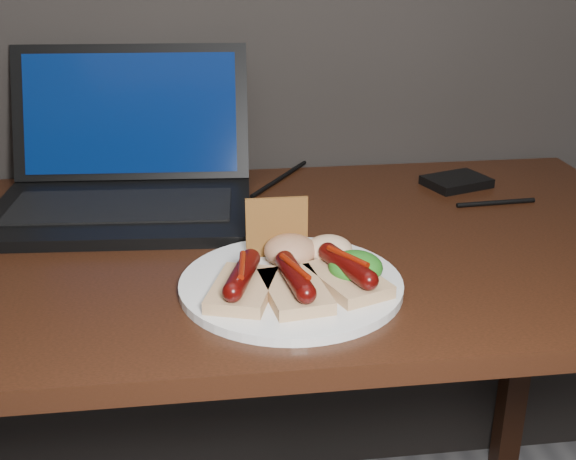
{
  "coord_description": "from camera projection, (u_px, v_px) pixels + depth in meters",
  "views": [
    {
      "loc": [
        -0.03,
        0.39,
        1.18
      ],
      "look_at": [
        0.08,
        1.25,
        0.82
      ],
      "focal_mm": 45.0,
      "sensor_mm": 36.0,
      "label": 1
    }
  ],
  "objects": [
    {
      "name": "desk",
      "position": [
        224.0,
        295.0,
        1.11
      ],
      "size": [
        1.4,
        0.7,
        0.75
      ],
      "color": "#38190E",
      "rests_on": "ground"
    },
    {
      "name": "laptop",
      "position": [
        125.0,
        175.0,
        1.21
      ],
      "size": [
        0.44,
        0.39,
        0.25
      ],
      "color": "black",
      "rests_on": "desk"
    },
    {
      "name": "hard_drive",
      "position": [
        456.0,
        182.0,
        1.31
      ],
      "size": [
        0.13,
        0.11,
        0.02
      ],
      "primitive_type": "cube",
      "rotation": [
        0.0,
        0.0,
        0.33
      ],
      "color": "black",
      "rests_on": "desk"
    },
    {
      "name": "desk_cables",
      "position": [
        210.0,
        206.0,
        1.21
      ],
      "size": [
        1.07,
        0.37,
        0.01
      ],
      "color": "black",
      "rests_on": "desk"
    },
    {
      "name": "plate",
      "position": [
        291.0,
        284.0,
        0.93
      ],
      "size": [
        0.37,
        0.37,
        0.01
      ],
      "primitive_type": "cylinder",
      "rotation": [
        0.0,
        0.0,
        -0.35
      ],
      "color": "silver",
      "rests_on": "desk"
    },
    {
      "name": "bread_sausage_left",
      "position": [
        242.0,
        283.0,
        0.89
      ],
      "size": [
        0.1,
        0.13,
        0.04
      ],
      "color": "tan",
      "rests_on": "plate"
    },
    {
      "name": "bread_sausage_center",
      "position": [
        295.0,
        285.0,
        0.88
      ],
      "size": [
        0.09,
        0.12,
        0.04
      ],
      "color": "tan",
      "rests_on": "plate"
    },
    {
      "name": "bread_sausage_right",
      "position": [
        347.0,
        274.0,
        0.91
      ],
      "size": [
        0.11,
        0.13,
        0.04
      ],
      "color": "tan",
      "rests_on": "plate"
    },
    {
      "name": "crispbread",
      "position": [
        277.0,
        227.0,
        0.99
      ],
      "size": [
        0.08,
        0.01,
        0.08
      ],
      "primitive_type": "cube",
      "color": "#9E622B",
      "rests_on": "plate"
    },
    {
      "name": "salad_greens",
      "position": [
        356.0,
        267.0,
        0.92
      ],
      "size": [
        0.07,
        0.07,
        0.04
      ],
      "primitive_type": "ellipsoid",
      "color": "#125911",
      "rests_on": "plate"
    },
    {
      "name": "salsa_mound",
      "position": [
        290.0,
        250.0,
        0.97
      ],
      "size": [
        0.07,
        0.07,
        0.04
      ],
      "primitive_type": "ellipsoid",
      "color": "maroon",
      "rests_on": "plate"
    },
    {
      "name": "coleslaw_mound",
      "position": [
        329.0,
        249.0,
        0.98
      ],
      "size": [
        0.06,
        0.06,
        0.04
      ],
      "primitive_type": "ellipsoid",
      "color": "beige",
      "rests_on": "plate"
    }
  ]
}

